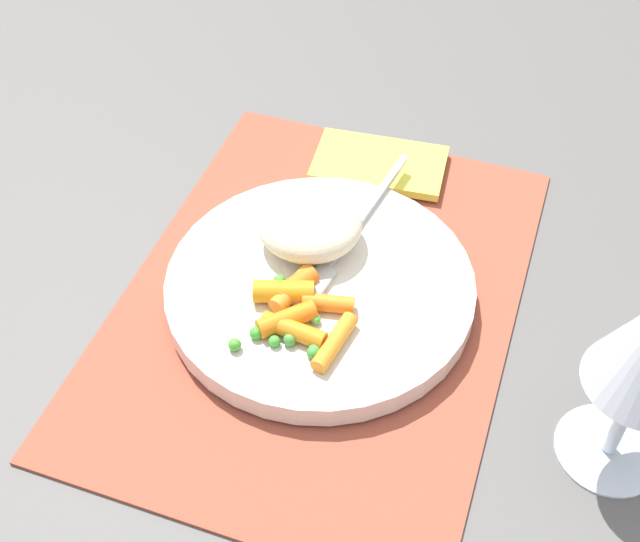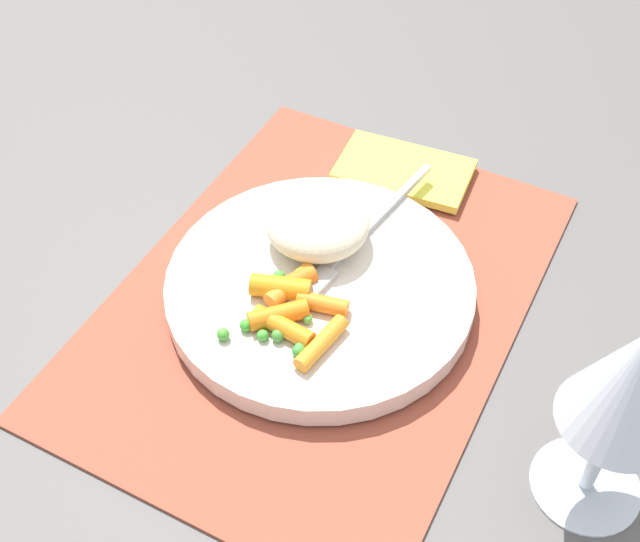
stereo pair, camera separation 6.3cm
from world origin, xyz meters
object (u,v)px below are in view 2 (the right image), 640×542
at_px(napkin, 405,171).
at_px(rice_mound, 317,223).
at_px(plate, 320,288).
at_px(wine_glass, 634,382).
at_px(fork, 351,245).
at_px(carrot_portion, 293,305).

bearing_deg(napkin, rice_mound, -10.03).
height_order(plate, wine_glass, wine_glass).
height_order(rice_mound, fork, rice_mound).
xyz_separation_m(plate, fork, (-0.04, 0.01, 0.01)).
xyz_separation_m(fork, wine_glass, (0.11, 0.23, 0.09)).
height_order(carrot_portion, napkin, carrot_portion).
relative_size(plate, napkin, 2.04).
bearing_deg(carrot_portion, wine_glass, 83.63).
distance_m(carrot_portion, fork, 0.08).
distance_m(carrot_portion, napkin, 0.20).
xyz_separation_m(wine_glass, napkin, (-0.23, -0.23, -0.11)).
bearing_deg(napkin, fork, 2.66).
height_order(fork, napkin, fork).
distance_m(rice_mound, carrot_portion, 0.08).
bearing_deg(carrot_portion, plate, 175.08).
xyz_separation_m(fork, napkin, (-0.12, -0.01, -0.02)).
bearing_deg(plate, rice_mound, -149.47).
distance_m(fork, wine_glass, 0.27).
height_order(plate, fork, fork).
xyz_separation_m(rice_mound, napkin, (-0.13, 0.02, -0.03)).
relative_size(plate, fork, 1.24).
xyz_separation_m(plate, wine_glass, (0.06, 0.23, 0.10)).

